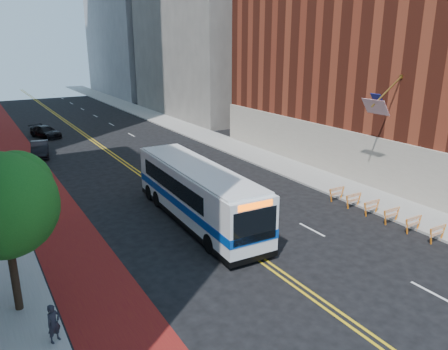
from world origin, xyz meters
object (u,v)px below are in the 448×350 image
car_b (40,149)px  car_c (46,132)px  street_tree (4,201)px  pedestrian (54,323)px  car_a (24,163)px  transit_bus (197,192)px

car_b → car_c: bearing=86.9°
street_tree → pedestrian: street_tree is taller
car_a → car_c: car_a is taller
transit_bus → car_c: size_ratio=2.85×
car_c → pedestrian: pedestrian is taller
car_a → car_b: (2.04, 4.82, -0.03)m
car_b → pedestrian: size_ratio=2.94×
car_c → pedestrian: (-6.15, -38.71, 0.24)m
street_tree → car_b: 27.45m
transit_bus → pedestrian: bearing=-140.2°
street_tree → car_c: (6.99, 35.73, -4.24)m
transit_bus → car_b: (-5.81, 21.92, -1.14)m
pedestrian → transit_bus: bearing=8.6°
street_tree → car_a: 22.43m
transit_bus → pedestrian: transit_bus is taller
car_b → car_c: 9.28m
street_tree → car_c: street_tree is taller
transit_bus → car_c: transit_bus is taller
car_c → transit_bus: bearing=-104.6°
transit_bus → pedestrian: 12.64m
street_tree → car_a: (2.94, 21.85, -4.15)m
car_a → car_b: 5.24m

